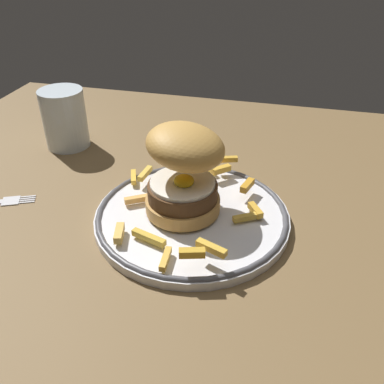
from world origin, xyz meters
TOP-DOWN VIEW (x-y plane):
  - ground_plane at (0.00, 0.00)cm, footprint 115.04×84.12cm
  - dinner_plate at (-4.47, -3.26)cm, footprint 25.94×25.94cm
  - burger at (-5.69, -2.40)cm, footprint 12.30×12.22cm
  - fries_pile at (-4.99, -2.63)cm, footprint 20.74×25.37cm
  - water_glass at (-31.37, 13.13)cm, footprint 7.53×7.53cm

SIDE VIEW (x-z plane):
  - ground_plane at x=0.00cm, z-range -4.00..0.00cm
  - dinner_plate at x=-4.47cm, z-range 0.04..1.64cm
  - fries_pile at x=-4.99cm, z-range 1.15..3.88cm
  - water_glass at x=-31.37cm, z-range -0.63..9.57cm
  - burger at x=-5.69cm, z-range 1.42..13.47cm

